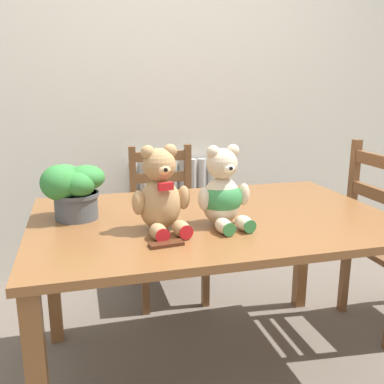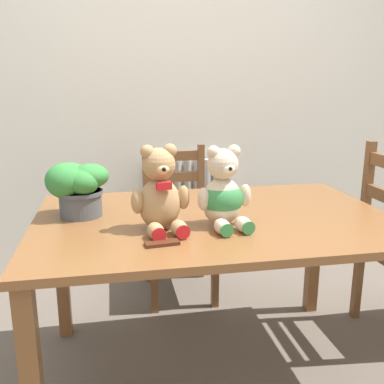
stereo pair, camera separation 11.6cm
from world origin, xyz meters
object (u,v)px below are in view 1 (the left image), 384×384
at_px(teddy_bear_right, 223,194).
at_px(chocolate_bar, 166,244).
at_px(teddy_bear_left, 161,195).
at_px(potted_plant, 72,187).
at_px(wooden_chair_behind, 166,222).

relative_size(teddy_bear_right, chocolate_bar, 2.66).
xyz_separation_m(teddy_bear_right, chocolate_bar, (-0.26, -0.16, -0.12)).
distance_m(teddy_bear_left, potted_plant, 0.39).
distance_m(teddy_bear_right, potted_plant, 0.60).
xyz_separation_m(teddy_bear_left, potted_plant, (-0.31, 0.23, -0.01)).
bearing_deg(teddy_bear_left, potted_plant, -45.06).
distance_m(teddy_bear_left, chocolate_bar, 0.21).
xyz_separation_m(teddy_bear_right, potted_plant, (-0.56, 0.23, 0.01)).
distance_m(wooden_chair_behind, potted_plant, 0.99).
height_order(teddy_bear_left, potted_plant, teddy_bear_left).
xyz_separation_m(wooden_chair_behind, chocolate_bar, (-0.22, -1.11, 0.29)).
height_order(wooden_chair_behind, teddy_bear_left, teddy_bear_left).
distance_m(wooden_chair_behind, teddy_bear_left, 1.06).
relative_size(wooden_chair_behind, chocolate_bar, 7.72).
xyz_separation_m(wooden_chair_behind, teddy_bear_right, (0.03, -0.95, 0.41)).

